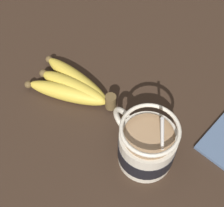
# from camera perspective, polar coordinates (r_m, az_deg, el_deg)

# --- Properties ---
(table) EXTENTS (1.28, 1.28, 0.03)m
(table) POSITION_cam_1_polar(r_m,az_deg,el_deg) (0.54, 1.61, -10.46)
(table) COLOR #332319
(table) RESTS_ON ground
(coffee_mug) EXTENTS (0.13, 0.09, 0.14)m
(coffee_mug) POSITION_cam_1_polar(r_m,az_deg,el_deg) (0.49, 6.26, -7.76)
(coffee_mug) COLOR beige
(coffee_mug) RESTS_ON table
(banana_bunch) EXTENTS (0.18, 0.12, 0.04)m
(banana_bunch) POSITION_cam_1_polar(r_m,az_deg,el_deg) (0.59, -7.25, 3.05)
(banana_bunch) COLOR brown
(banana_bunch) RESTS_ON table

